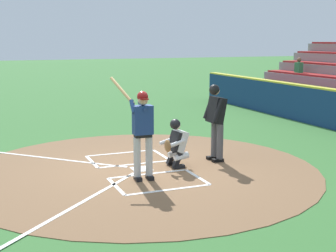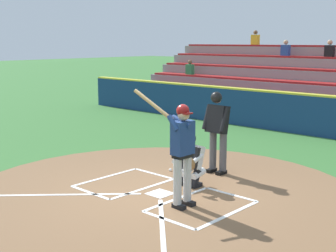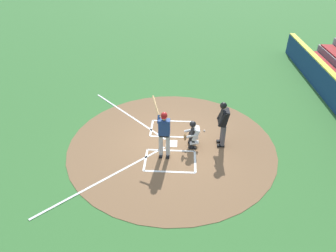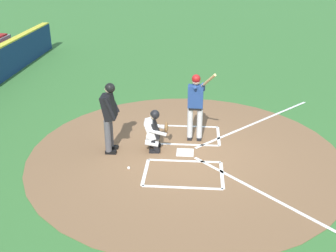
{
  "view_description": "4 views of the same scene",
  "coord_description": "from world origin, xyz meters",
  "px_view_note": "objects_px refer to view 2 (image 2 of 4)",
  "views": [
    {
      "loc": [
        -9.92,
        3.38,
        2.92
      ],
      "look_at": [
        0.19,
        -0.73,
        0.92
      ],
      "focal_mm": 50.96,
      "sensor_mm": 36.0,
      "label": 1
    },
    {
      "loc": [
        -6.01,
        6.26,
        2.96
      ],
      "look_at": [
        0.51,
        -0.79,
        1.19
      ],
      "focal_mm": 49.54,
      "sensor_mm": 36.0,
      "label": 2
    },
    {
      "loc": [
        -9.42,
        -0.4,
        6.99
      ],
      "look_at": [
        -0.6,
        0.11,
        1.22
      ],
      "focal_mm": 31.96,
      "sensor_mm": 36.0,
      "label": 3
    },
    {
      "loc": [
        9.19,
        0.25,
        4.92
      ],
      "look_at": [
        0.24,
        -0.42,
        0.86
      ],
      "focal_mm": 43.03,
      "sensor_mm": 36.0,
      "label": 4
    }
  ],
  "objects_px": {
    "batter": "(182,148)",
    "plate_umpire": "(217,127)",
    "baseball": "(170,170)",
    "catcher": "(191,159)"
  },
  "relations": [
    {
      "from": "batter",
      "to": "plate_umpire",
      "type": "relative_size",
      "value": 1.14
    },
    {
      "from": "baseball",
      "to": "catcher",
      "type": "bearing_deg",
      "value": 153.75
    },
    {
      "from": "catcher",
      "to": "baseball",
      "type": "relative_size",
      "value": 15.27
    },
    {
      "from": "catcher",
      "to": "batter",
      "type": "bearing_deg",
      "value": 122.19
    },
    {
      "from": "batter",
      "to": "baseball",
      "type": "bearing_deg",
      "value": -42.44
    },
    {
      "from": "plate_umpire",
      "to": "baseball",
      "type": "relative_size",
      "value": 25.2
    },
    {
      "from": "plate_umpire",
      "to": "baseball",
      "type": "distance_m",
      "value": 1.48
    },
    {
      "from": "batter",
      "to": "plate_umpire",
      "type": "xyz_separation_m",
      "value": [
        0.83,
        -2.15,
        -0.02
      ]
    },
    {
      "from": "catcher",
      "to": "baseball",
      "type": "height_order",
      "value": "catcher"
    },
    {
      "from": "batter",
      "to": "catcher",
      "type": "bearing_deg",
      "value": -57.81
    }
  ]
}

